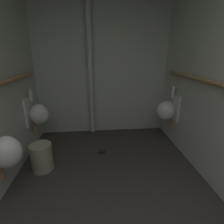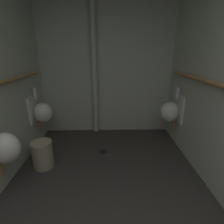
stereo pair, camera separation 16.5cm
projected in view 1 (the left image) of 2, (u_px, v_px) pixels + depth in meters
floor at (110, 191)px, 2.07m from camera, size 2.55×3.38×0.08m
wall_back at (102, 64)px, 3.18m from camera, size 2.55×0.06×2.65m
urinal_left_mid at (4, 151)px, 1.72m from camera, size 0.32×0.30×0.76m
urinal_left_far at (38, 114)px, 2.76m from camera, size 0.32×0.30×0.76m
urinal_right_mid at (167, 110)px, 2.94m from camera, size 0.32×0.30×0.76m
supply_pipe_right at (222, 85)px, 1.77m from camera, size 0.06×2.55×0.06m
standpipe_back_wall at (90, 65)px, 3.06m from camera, size 0.10×0.10×2.60m
floor_drain at (102, 152)px, 2.81m from camera, size 0.14×0.14×0.01m
waste_bin at (42, 157)px, 2.34m from camera, size 0.28×0.28×0.38m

